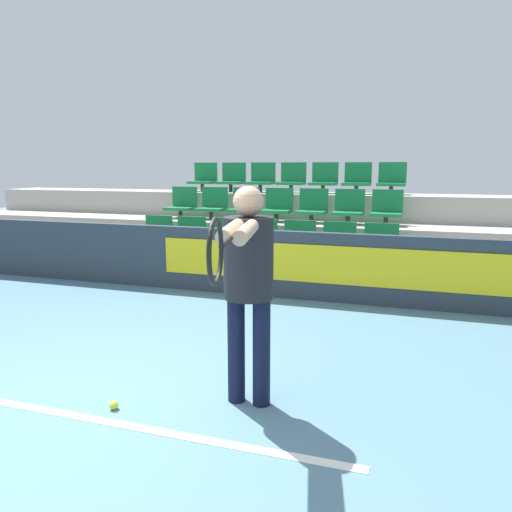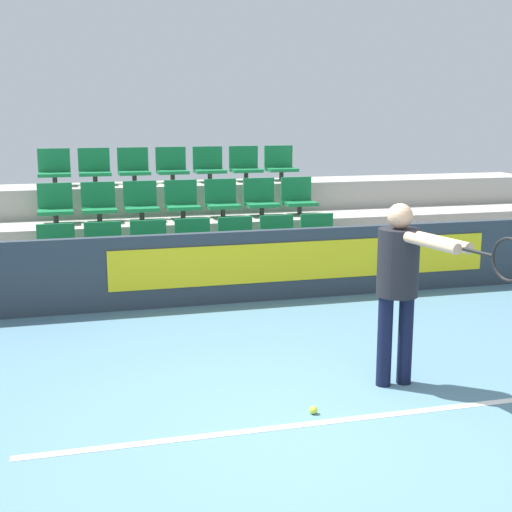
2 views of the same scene
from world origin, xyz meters
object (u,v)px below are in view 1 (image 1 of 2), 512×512
at_px(stadium_chair_0, 156,235).
at_px(tennis_player, 247,273).
at_px(stadium_chair_8, 213,205).
at_px(stadium_chair_17, 292,179).
at_px(stadium_chair_20, 392,180).
at_px(stadium_chair_12, 349,208).
at_px(stadium_chair_5, 338,243).
at_px(stadium_chair_9, 244,206).
at_px(stadium_chair_2, 224,238).
at_px(stadium_chair_13, 387,209).
at_px(stadium_chair_10, 278,206).
at_px(stadium_chair_6, 380,245).
at_px(stadium_chair_15, 232,179).
at_px(stadium_chair_3, 260,240).
at_px(stadium_chair_16, 261,179).
at_px(stadium_chair_1, 189,236).
at_px(stadium_chair_11, 312,207).
at_px(stadium_chair_4, 298,241).
at_px(stadium_chair_18, 324,179).
at_px(tennis_ball, 114,405).
at_px(stadium_chair_19, 357,180).
at_px(stadium_chair_14, 204,178).
at_px(stadium_chair_7, 182,204).

bearing_deg(stadium_chair_0, tennis_player, -52.60).
bearing_deg(stadium_chair_8, stadium_chair_17, 38.87).
bearing_deg(stadium_chair_20, tennis_player, -96.26).
bearing_deg(stadium_chair_12, stadium_chair_5, -90.00).
height_order(stadium_chair_9, tennis_player, tennis_player).
relative_size(stadium_chair_2, stadium_chair_17, 1.00).
bearing_deg(stadium_chair_13, stadium_chair_10, 180.00).
relative_size(stadium_chair_6, stadium_chair_15, 1.00).
bearing_deg(stadium_chair_3, stadium_chair_16, 107.23).
bearing_deg(stadium_chair_1, stadium_chair_6, 0.00).
distance_m(stadium_chair_6, stadium_chair_17, 2.72).
distance_m(stadium_chair_11, stadium_chair_12, 0.59).
relative_size(stadium_chair_4, stadium_chair_18, 1.00).
distance_m(stadium_chair_8, stadium_chair_13, 2.93).
relative_size(stadium_chair_16, tennis_ball, 8.26).
relative_size(stadium_chair_8, stadium_chair_13, 1.00).
xyz_separation_m(stadium_chair_5, stadium_chair_8, (-2.35, 0.95, 0.43)).
bearing_deg(stadium_chair_17, tennis_ball, -87.87).
bearing_deg(stadium_chair_17, tennis_player, -78.68).
bearing_deg(stadium_chair_13, stadium_chair_19, 121.81).
bearing_deg(tennis_ball, stadium_chair_13, 73.22).
relative_size(stadium_chair_11, stadium_chair_15, 1.00).
relative_size(stadium_chair_11, stadium_chair_16, 1.00).
relative_size(stadium_chair_11, tennis_player, 0.34).
distance_m(stadium_chair_4, stadium_chair_6, 1.17).
height_order(stadium_chair_8, stadium_chair_19, stadium_chair_19).
bearing_deg(stadium_chair_5, stadium_chair_9, 151.74).
xyz_separation_m(stadium_chair_2, stadium_chair_17, (0.59, 1.89, 0.85)).
relative_size(stadium_chair_0, stadium_chair_5, 1.00).
bearing_deg(stadium_chair_9, stadium_chair_12, 0.00).
bearing_deg(stadium_chair_4, stadium_chair_17, 107.23).
xyz_separation_m(stadium_chair_14, tennis_ball, (1.98, -6.04, -1.49)).
bearing_deg(stadium_chair_4, stadium_chair_6, 0.00).
distance_m(stadium_chair_9, stadium_chair_20, 2.56).
height_order(stadium_chair_16, stadium_chair_20, same).
height_order(stadium_chair_10, tennis_ball, stadium_chair_10).
xyz_separation_m(stadium_chair_5, stadium_chair_7, (-2.93, 0.95, 0.43)).
distance_m(stadium_chair_3, stadium_chair_17, 2.07).
relative_size(stadium_chair_9, stadium_chair_20, 1.00).
xyz_separation_m(stadium_chair_10, stadium_chair_12, (1.17, 0.00, 0.00)).
bearing_deg(stadium_chair_13, tennis_player, -97.50).
relative_size(stadium_chair_5, stadium_chair_9, 1.00).
bearing_deg(stadium_chair_1, stadium_chair_0, 180.00).
bearing_deg(stadium_chair_15, stadium_chair_17, 0.00).
relative_size(stadium_chair_10, tennis_ball, 8.26).
xyz_separation_m(stadium_chair_6, stadium_chair_20, (0.00, 1.89, 0.85)).
distance_m(stadium_chair_0, stadium_chair_5, 2.93).
bearing_deg(stadium_chair_8, stadium_chair_2, -58.19).
distance_m(stadium_chair_0, stadium_chair_16, 2.38).
relative_size(stadium_chair_7, stadium_chair_8, 1.00).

